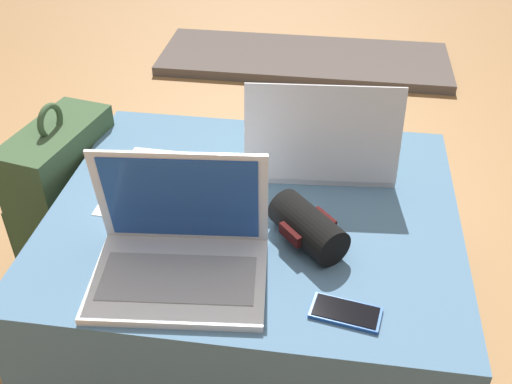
{
  "coord_description": "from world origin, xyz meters",
  "views": [
    {
      "loc": [
        0.16,
        -1.09,
        1.25
      ],
      "look_at": [
        0.01,
        -0.04,
        0.47
      ],
      "focal_mm": 42.0,
      "sensor_mm": 36.0,
      "label": 1
    }
  ],
  "objects_px": {
    "wrist_brace": "(308,227)",
    "laptop_near": "(180,251)",
    "backpack": "(66,200)",
    "paper_sheet": "(155,183)",
    "laptop_far": "(320,149)",
    "cell_phone": "(346,313)"
  },
  "relations": [
    {
      "from": "paper_sheet",
      "to": "wrist_brace",
      "type": "relative_size",
      "value": 1.59
    },
    {
      "from": "cell_phone",
      "to": "laptop_far",
      "type": "bearing_deg",
      "value": -160.66
    },
    {
      "from": "laptop_far",
      "to": "backpack",
      "type": "height_order",
      "value": "laptop_far"
    },
    {
      "from": "laptop_near",
      "to": "paper_sheet",
      "type": "xyz_separation_m",
      "value": [
        -0.14,
        0.29,
        -0.05
      ]
    },
    {
      "from": "cell_phone",
      "to": "backpack",
      "type": "distance_m",
      "value": 0.94
    },
    {
      "from": "laptop_far",
      "to": "cell_phone",
      "type": "height_order",
      "value": "laptop_far"
    },
    {
      "from": "wrist_brace",
      "to": "laptop_near",
      "type": "bearing_deg",
      "value": -153.17
    },
    {
      "from": "laptop_near",
      "to": "backpack",
      "type": "xyz_separation_m",
      "value": [
        -0.45,
        0.4,
        -0.22
      ]
    },
    {
      "from": "laptop_near",
      "to": "cell_phone",
      "type": "height_order",
      "value": "laptop_near"
    },
    {
      "from": "backpack",
      "to": "wrist_brace",
      "type": "bearing_deg",
      "value": 79.52
    },
    {
      "from": "laptop_near",
      "to": "laptop_far",
      "type": "height_order",
      "value": "laptop_near"
    },
    {
      "from": "laptop_near",
      "to": "cell_phone",
      "type": "bearing_deg",
      "value": -17.58
    },
    {
      "from": "paper_sheet",
      "to": "wrist_brace",
      "type": "height_order",
      "value": "wrist_brace"
    },
    {
      "from": "cell_phone",
      "to": "backpack",
      "type": "relative_size",
      "value": 0.27
    },
    {
      "from": "laptop_near",
      "to": "wrist_brace",
      "type": "bearing_deg",
      "value": 21.32
    },
    {
      "from": "laptop_near",
      "to": "paper_sheet",
      "type": "relative_size",
      "value": 1.22
    },
    {
      "from": "paper_sheet",
      "to": "cell_phone",
      "type": "bearing_deg",
      "value": -35.34
    },
    {
      "from": "backpack",
      "to": "cell_phone",
      "type": "bearing_deg",
      "value": 70.09
    },
    {
      "from": "laptop_near",
      "to": "wrist_brace",
      "type": "xyz_separation_m",
      "value": [
        0.25,
        0.13,
        -0.01
      ]
    },
    {
      "from": "backpack",
      "to": "paper_sheet",
      "type": "bearing_deg",
      "value": 81.33
    },
    {
      "from": "laptop_far",
      "to": "cell_phone",
      "type": "relative_size",
      "value": 2.73
    },
    {
      "from": "laptop_near",
      "to": "backpack",
      "type": "distance_m",
      "value": 0.65
    }
  ]
}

